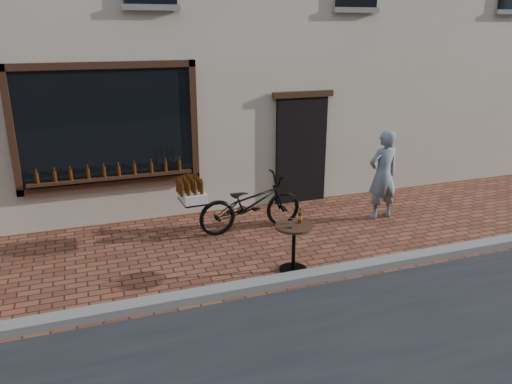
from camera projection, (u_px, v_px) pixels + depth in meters
name	position (u px, v px, depth m)	size (l,w,h in m)	color
ground	(278.00, 293.00, 6.96)	(90.00, 90.00, 0.00)	#552A1B
kerb	(273.00, 282.00, 7.12)	(90.00, 0.25, 0.12)	slate
cargo_bicycle	(248.00, 203.00, 8.96)	(2.32, 0.77, 1.09)	black
bistro_table	(294.00, 238.00, 7.45)	(0.58, 0.58, 0.99)	black
pedestrian	(383.00, 175.00, 9.47)	(0.63, 0.41, 1.72)	slate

